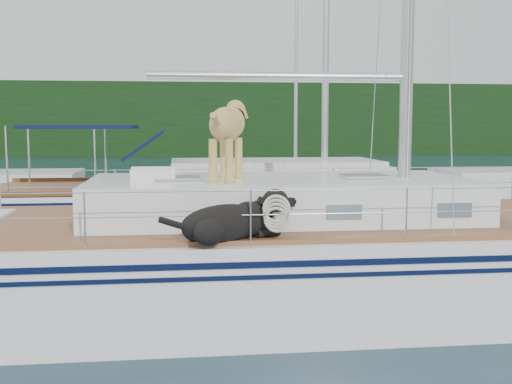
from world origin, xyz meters
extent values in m
plane|color=black|center=(0.00, 0.00, 0.00)|extent=(120.00, 120.00, 0.00)
cube|color=black|center=(0.00, 45.00, 3.00)|extent=(90.00, 3.00, 6.00)
cube|color=#595147|center=(0.00, 46.20, 0.60)|extent=(92.00, 1.00, 1.20)
cube|color=white|center=(0.00, 0.00, 0.50)|extent=(12.00, 3.80, 1.40)
cube|color=brown|center=(0.00, 0.00, 1.23)|extent=(11.52, 3.50, 0.06)
cube|color=white|center=(0.80, 0.00, 1.54)|extent=(5.20, 2.50, 0.55)
cylinder|color=silver|center=(0.80, 0.00, 3.21)|extent=(3.60, 0.12, 0.12)
cylinder|color=silver|center=(0.00, -1.75, 1.82)|extent=(10.56, 0.01, 0.01)
cylinder|color=silver|center=(0.00, 1.75, 1.82)|extent=(10.56, 0.01, 0.01)
cube|color=#1E40BC|center=(0.24, 1.57, 1.28)|extent=(0.67, 0.57, 0.04)
cube|color=silver|center=(-0.93, -0.02, 1.88)|extent=(0.60, 0.49, 0.15)
torus|color=beige|center=(0.48, -1.80, 1.62)|extent=(0.42, 0.26, 0.41)
cube|color=white|center=(0.47, 6.13, 0.45)|extent=(11.00, 3.50, 1.30)
cube|color=brown|center=(0.47, 6.13, 1.10)|extent=(10.56, 3.29, 0.06)
cube|color=white|center=(1.67, 6.13, 1.45)|extent=(4.80, 2.30, 0.55)
cube|color=#0E113A|center=(-2.73, 6.13, 2.50)|extent=(2.40, 2.30, 0.08)
cube|color=white|center=(4.00, 16.00, 0.40)|extent=(7.20, 3.00, 1.10)
cylinder|color=silver|center=(4.00, 16.00, 6.00)|extent=(0.14, 0.14, 11.00)
camera|label=1|loc=(-0.60, -8.76, 2.55)|focal=45.00mm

